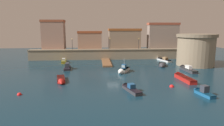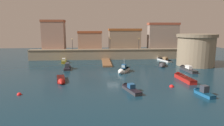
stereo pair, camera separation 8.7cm
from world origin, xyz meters
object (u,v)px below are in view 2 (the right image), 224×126
object	(u,v)px
fortress_tower	(196,50)
moored_boat_0	(61,80)
moored_boat_1	(162,65)
moored_boat_8	(64,61)
moored_boat_2	(202,92)
moored_boat_3	(123,70)
mooring_buoy_0	(172,87)
moored_boat_5	(68,67)
moored_boat_6	(163,59)
moored_boat_4	(183,77)
quay_lamp_1	(110,42)
moored_boat_9	(186,69)
quay_lamp_2	(139,42)
quay_lamp_0	(72,42)
mooring_buoy_1	(19,95)
moored_boat_7	(129,88)

from	to	relation	value
fortress_tower	moored_boat_0	xyz separation A→B (m)	(-32.23, -13.76, -3.82)
moored_boat_1	moored_boat_8	world-z (taller)	moored_boat_8
moored_boat_8	moored_boat_0	bearing A→B (deg)	179.88
moored_boat_2	moored_boat_1	bearing A→B (deg)	-14.85
moored_boat_3	mooring_buoy_0	size ratio (longest dim) A/B	6.90
moored_boat_5	moored_boat_8	size ratio (longest dim) A/B	0.85
moored_boat_3	moored_boat_6	xyz separation A→B (m)	(13.97, 15.11, -0.16)
fortress_tower	moored_boat_4	size ratio (longest dim) A/B	1.35
fortress_tower	moored_boat_0	world-z (taller)	fortress_tower
quay_lamp_1	moored_boat_6	xyz separation A→B (m)	(15.60, -3.95, -5.14)
moored_boat_9	quay_lamp_2	bearing A→B (deg)	19.68
moored_boat_1	moored_boat_3	bearing A→B (deg)	-40.68
quay_lamp_0	moored_boat_3	xyz separation A→B (m)	(13.24, -19.06, -4.89)
moored_boat_3	moored_boat_4	bearing A→B (deg)	83.54
moored_boat_9	mooring_buoy_1	size ratio (longest dim) A/B	10.94
moored_boat_6	moored_boat_9	world-z (taller)	moored_boat_9
moored_boat_5	moored_boat_6	world-z (taller)	moored_boat_5
moored_boat_1	quay_lamp_0	bearing A→B (deg)	-98.33
moored_boat_3	mooring_buoy_1	distance (m)	21.96
quay_lamp_1	moored_boat_2	xyz separation A→B (m)	(11.29, -34.60, -5.07)
moored_boat_3	moored_boat_6	distance (m)	20.58
moored_boat_7	mooring_buoy_0	distance (m)	7.43
moored_boat_2	moored_boat_7	bearing A→B (deg)	62.56
quay_lamp_1	fortress_tower	bearing A→B (deg)	-29.45
moored_boat_4	fortress_tower	bearing A→B (deg)	-37.53
quay_lamp_2	moored_boat_3	size ratio (longest dim) A/B	0.63
fortress_tower	quay_lamp_2	xyz separation A→B (m)	(-12.43, 12.15, 1.27)
moored_boat_2	moored_boat_9	bearing A→B (deg)	-29.25
moored_boat_2	moored_boat_7	world-z (taller)	moored_boat_2
moored_boat_0	moored_boat_5	xyz separation A→B (m)	(-0.50, 11.95, 0.11)
moored_boat_0	moored_boat_4	bearing A→B (deg)	78.34
quay_lamp_1	moored_boat_5	distance (m)	18.61
quay_lamp_1	moored_boat_4	distance (m)	29.06
moored_boat_2	moored_boat_5	world-z (taller)	moored_boat_5
moored_boat_0	moored_boat_3	xyz separation A→B (m)	(12.34, 6.85, 0.20)
quay_lamp_2	moored_boat_7	distance (m)	33.09
moored_boat_6	mooring_buoy_1	xyz separation A→B (m)	(-31.19, -28.72, -0.36)
moored_boat_6	moored_boat_8	world-z (taller)	moored_boat_8
fortress_tower	moored_boat_4	bearing A→B (deg)	-124.30
quay_lamp_1	moored_boat_6	distance (m)	16.90
moored_boat_9	moored_boat_3	bearing A→B (deg)	91.00
quay_lamp_2	moored_boat_8	distance (m)	23.66
moored_boat_1	moored_boat_3	distance (m)	12.47
moored_boat_9	moored_boat_6	bearing A→B (deg)	1.09
moored_boat_8	mooring_buoy_0	bearing A→B (deg)	-147.90
moored_boat_3	moored_boat_8	world-z (taller)	moored_boat_3
moored_boat_2	mooring_buoy_1	size ratio (longest dim) A/B	6.30
quay_lamp_1	moored_boat_9	size ratio (longest dim) A/B	0.47
fortress_tower	moored_boat_2	distance (m)	24.94
moored_boat_7	moored_boat_8	bearing A→B (deg)	11.08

